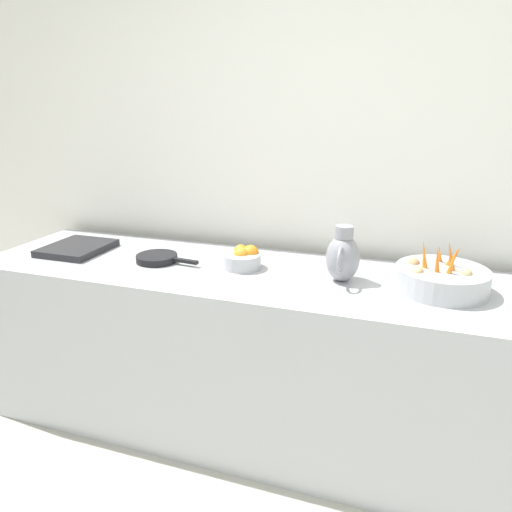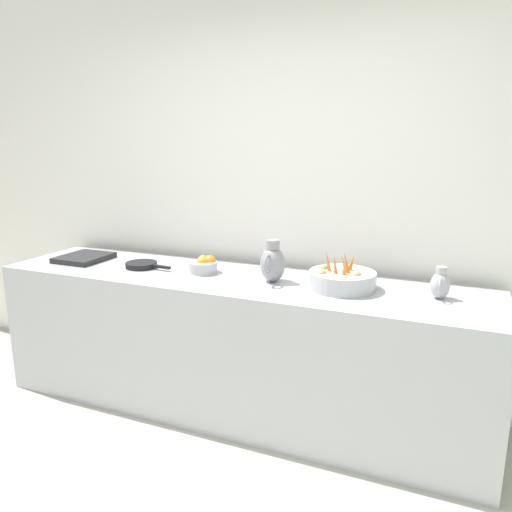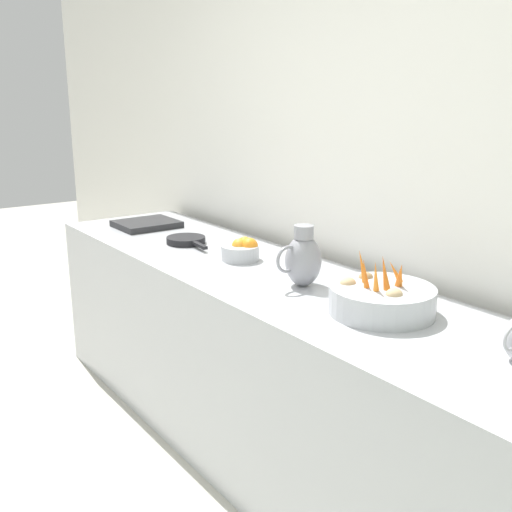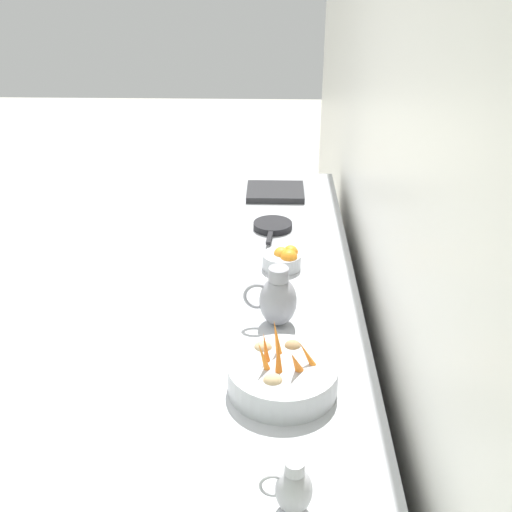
{
  "view_description": "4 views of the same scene",
  "coord_description": "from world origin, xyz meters",
  "px_view_note": "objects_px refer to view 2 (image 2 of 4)",
  "views": [
    {
      "loc": [
        0.48,
        0.31,
        1.63
      ],
      "look_at": [
        -1.41,
        -0.32,
        0.97
      ],
      "focal_mm": 32.52,
      "sensor_mm": 36.0,
      "label": 1
    },
    {
      "loc": [
        1.16,
        1.07,
        1.69
      ],
      "look_at": [
        -1.31,
        0.03,
        1.07
      ],
      "focal_mm": 34.62,
      "sensor_mm": 36.0,
      "label": 2
    },
    {
      "loc": [
        0.06,
        1.86,
        1.64
      ],
      "look_at": [
        -1.42,
        -0.18,
        0.96
      ],
      "focal_mm": 42.35,
      "sensor_mm": 36.0,
      "label": 3
    },
    {
      "loc": [
        -1.46,
        2.26,
        2.3
      ],
      "look_at": [
        -1.39,
        -0.34,
        0.97
      ],
      "focal_mm": 45.2,
      "sensor_mm": 36.0,
      "label": 4
    }
  ],
  "objects_px": {
    "metal_pitcher_short": "(440,284)",
    "orange_bowl": "(204,265)",
    "vegetable_colander": "(342,280)",
    "skillet_on_counter": "(142,265)",
    "metal_pitcher_tall": "(273,263)"
  },
  "relations": [
    {
      "from": "metal_pitcher_tall",
      "to": "metal_pitcher_short",
      "type": "distance_m",
      "value": 0.94
    },
    {
      "from": "orange_bowl",
      "to": "metal_pitcher_short",
      "type": "distance_m",
      "value": 1.41
    },
    {
      "from": "vegetable_colander",
      "to": "metal_pitcher_tall",
      "type": "height_order",
      "value": "metal_pitcher_tall"
    },
    {
      "from": "vegetable_colander",
      "to": "skillet_on_counter",
      "type": "xyz_separation_m",
      "value": [
        0.04,
        -1.33,
        -0.04
      ]
    },
    {
      "from": "vegetable_colander",
      "to": "orange_bowl",
      "type": "bearing_deg",
      "value": -90.84
    },
    {
      "from": "skillet_on_counter",
      "to": "orange_bowl",
      "type": "bearing_deg",
      "value": 96.93
    },
    {
      "from": "metal_pitcher_tall",
      "to": "metal_pitcher_short",
      "type": "xyz_separation_m",
      "value": [
        -0.04,
        0.93,
        -0.04
      ]
    },
    {
      "from": "orange_bowl",
      "to": "metal_pitcher_tall",
      "type": "bearing_deg",
      "value": 86.34
    },
    {
      "from": "metal_pitcher_short",
      "to": "orange_bowl",
      "type": "bearing_deg",
      "value": -89.54
    },
    {
      "from": "metal_pitcher_short",
      "to": "skillet_on_counter",
      "type": "distance_m",
      "value": 1.85
    },
    {
      "from": "vegetable_colander",
      "to": "skillet_on_counter",
      "type": "relative_size",
      "value": 1.12
    },
    {
      "from": "orange_bowl",
      "to": "metal_pitcher_tall",
      "type": "xyz_separation_m",
      "value": [
        0.03,
        0.48,
        0.07
      ]
    },
    {
      "from": "orange_bowl",
      "to": "skillet_on_counter",
      "type": "bearing_deg",
      "value": -83.07
    },
    {
      "from": "skillet_on_counter",
      "to": "metal_pitcher_short",
      "type": "bearing_deg",
      "value": 92.0
    },
    {
      "from": "vegetable_colander",
      "to": "metal_pitcher_tall",
      "type": "xyz_separation_m",
      "value": [
        0.02,
        -0.41,
        0.06
      ]
    }
  ]
}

